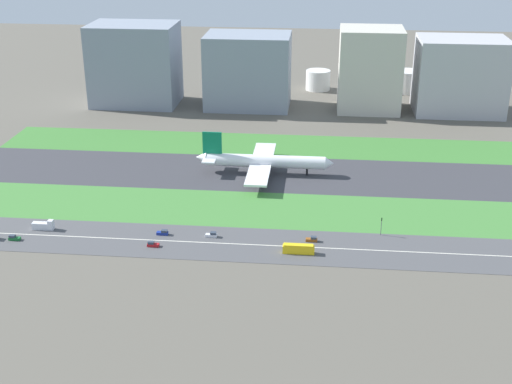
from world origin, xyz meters
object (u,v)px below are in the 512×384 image
car_1 (312,239)px  fuel_tank_east (407,81)px  truck_0 (44,226)px  fuel_tank_west (318,80)px  terminal_building (135,64)px  fuel_tank_centre (362,79)px  airliner (262,161)px  bus_0 (299,249)px  car_2 (163,233)px  car_0 (153,244)px  car_4 (14,238)px  hangar_building (248,71)px  cargo_warehouse (460,76)px  traffic_light (381,225)px  office_tower (370,70)px  car_3 (212,235)px

car_1 → fuel_tank_east: (57.95, 227.00, 6.26)m
truck_0 → fuel_tank_west: bearing=65.5°
terminal_building → fuel_tank_centre: terminal_building is taller
airliner → bus_0: (20.58, -78.00, -4.41)m
car_2 → airliner: bearing=64.7°
car_0 → fuel_tank_east: fuel_tank_east is taller
car_0 → car_4: (-53.64, 0.00, 0.00)m
car_0 → fuel_tank_west: (57.56, 237.00, 5.71)m
car_4 → bus_0: bearing=-180.0°
airliner → car_0: bearing=-113.4°
truck_0 → bus_0: truck_0 is taller
hangar_building → cargo_warehouse: (127.41, 0.00, -0.09)m
terminal_building → hangar_building: bearing=0.0°
airliner → traffic_light: bearing=-49.4°
fuel_tank_east → fuel_tank_centre: bearing=180.0°
bus_0 → traffic_light: bearing=-149.8°
fuel_tank_west → car_1: bearing=-89.6°
cargo_warehouse → hangar_building: bearing=180.0°
fuel_tank_east → car_4: bearing=-125.8°
bus_0 → cargo_warehouse: 212.15m
car_4 → fuel_tank_west: 261.85m
hangar_building → cargo_warehouse: hangar_building is taller
terminal_building → car_0: bearing=-73.8°
car_1 → terminal_building: (-114.97, 182.00, 23.92)m
hangar_building → fuel_tank_centre: size_ratio=3.14×
traffic_light → fuel_tank_west: 220.76m
car_0 → fuel_tank_centre: size_ratio=0.27×
hangar_building → office_tower: office_tower is taller
office_tower → cargo_warehouse: (53.45, 0.00, -2.49)m
bus_0 → cargo_warehouse: cargo_warehouse is taller
office_tower → bus_0: bearing=-100.2°
bus_0 → hangar_building: bearing=-78.4°
airliner → truck_0: airliner is taller
airliner → fuel_tank_east: airliner is taller
hangar_building → terminal_building: bearing=180.0°
car_1 → bus_0: 11.10m
bus_0 → fuel_tank_east: (62.67, 237.00, 5.37)m
car_1 → bus_0: size_ratio=0.38×
car_0 → hangar_building: 193.76m
airliner → car_4: airliner is taller
car_3 → fuel_tank_centre: (66.54, 227.00, 7.25)m
car_3 → fuel_tank_west: (36.86, 227.00, 5.71)m
airliner → car_0: (-33.76, -78.00, -5.31)m
truck_0 → car_3: truck_0 is taller
hangar_building → fuel_tank_west: 64.01m
truck_0 → fuel_tank_west: fuel_tank_west is taller
car_2 → car_4: bearing=-169.7°
car_4 → airliner: bearing=-138.3°
truck_0 → terminal_building: bearing=93.2°
terminal_building → fuel_tank_centre: (143.15, 45.00, -16.67)m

